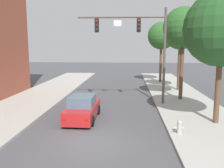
% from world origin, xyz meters
% --- Properties ---
extents(ground_plane, '(120.00, 120.00, 0.00)m').
position_xyz_m(ground_plane, '(0.00, 0.00, 0.00)').
color(ground_plane, '#4C4C51').
extents(traffic_signal_mast, '(6.93, 0.38, 7.50)m').
position_xyz_m(traffic_signal_mast, '(2.63, 7.96, 5.36)').
color(traffic_signal_mast, '#514C47').
rests_on(traffic_signal_mast, sidewalk_right).
extents(car_lead_red, '(1.88, 4.26, 1.60)m').
position_xyz_m(car_lead_red, '(-1.13, 3.68, 0.72)').
color(car_lead_red, '#B21E1E').
rests_on(car_lead_red, ground).
extents(fire_hydrant, '(0.48, 0.24, 0.72)m').
position_xyz_m(fire_hydrant, '(4.51, 1.11, 0.51)').
color(fire_hydrant, '#B2B2B7').
rests_on(fire_hydrant, sidewalk_right).
extents(street_tree_nearest, '(4.37, 4.37, 7.74)m').
position_xyz_m(street_tree_nearest, '(7.10, 3.17, 5.69)').
color(street_tree_nearest, brown).
rests_on(street_tree_nearest, sidewalk_right).
extents(street_tree_second, '(3.38, 3.38, 7.84)m').
position_xyz_m(street_tree_second, '(6.34, 9.69, 6.25)').
color(street_tree_second, brown).
rests_on(street_tree_second, sidewalk_right).
extents(street_tree_third, '(3.29, 3.29, 7.51)m').
position_xyz_m(street_tree_third, '(7.08, 14.36, 5.97)').
color(street_tree_third, brown).
rests_on(street_tree_third, sidewalk_right).
extents(street_tree_farthest, '(3.48, 3.48, 7.64)m').
position_xyz_m(street_tree_farthest, '(5.91, 20.11, 6.01)').
color(street_tree_farthest, brown).
rests_on(street_tree_farthest, sidewalk_right).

